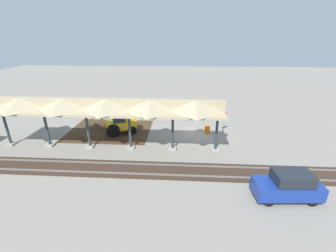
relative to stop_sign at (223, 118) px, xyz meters
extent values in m
plane|color=gray|center=(3.12, 0.78, -1.79)|extent=(120.00, 120.00, 0.00)
cube|color=#42301E|center=(12.68, 0.16, -1.78)|extent=(9.07, 7.00, 0.01)
cube|color=#9E998E|center=(1.35, 4.32, -1.69)|extent=(0.70, 0.70, 0.20)
cylinder|color=#2D383D|center=(1.35, 4.32, 0.01)|extent=(0.24, 0.24, 3.60)
cube|color=#9E998E|center=(5.36, 4.32, -1.69)|extent=(0.70, 0.70, 0.20)
cylinder|color=#2D383D|center=(5.36, 4.32, 0.01)|extent=(0.24, 0.24, 3.60)
cube|color=#9E998E|center=(9.36, 4.32, -1.69)|extent=(0.70, 0.70, 0.20)
cylinder|color=#2D383D|center=(9.36, 4.32, 0.01)|extent=(0.24, 0.24, 3.60)
cube|color=#9E998E|center=(13.36, 4.32, -1.69)|extent=(0.70, 0.70, 0.20)
cylinder|color=#2D383D|center=(13.36, 4.32, 0.01)|extent=(0.24, 0.24, 3.60)
cube|color=#9E998E|center=(17.36, 4.32, -1.69)|extent=(0.70, 0.70, 0.20)
cylinder|color=#2D383D|center=(17.36, 4.32, 0.01)|extent=(0.24, 0.24, 3.60)
cube|color=#9E998E|center=(21.37, 4.32, -1.69)|extent=(0.70, 0.70, 0.20)
cylinder|color=#2D383D|center=(21.37, 4.32, 0.01)|extent=(0.24, 0.24, 3.60)
cube|color=tan|center=(11.36, 4.32, 1.91)|extent=(21.21, 3.20, 0.20)
cube|color=tan|center=(11.36, 4.32, 2.56)|extent=(21.21, 0.20, 1.10)
pyramid|color=tan|center=(3.35, 4.32, 2.56)|extent=(3.60, 3.20, 1.10)
pyramid|color=tan|center=(7.36, 4.32, 2.56)|extent=(3.60, 3.20, 1.10)
pyramid|color=tan|center=(11.36, 4.32, 2.56)|extent=(3.60, 3.20, 1.10)
pyramid|color=tan|center=(15.36, 4.32, 2.56)|extent=(3.60, 3.20, 1.10)
pyramid|color=tan|center=(19.37, 4.32, 2.56)|extent=(3.60, 3.20, 1.10)
cube|color=slate|center=(3.12, 7.26, -1.71)|extent=(60.00, 0.08, 0.15)
cube|color=slate|center=(3.12, 8.69, -1.71)|extent=(60.00, 0.08, 0.15)
cube|color=#38281E|center=(3.12, 7.98, -1.77)|extent=(60.00, 2.58, 0.03)
cylinder|color=gray|center=(0.00, 0.00, -0.64)|extent=(0.06, 0.06, 2.28)
cylinder|color=red|center=(0.00, 0.00, 0.31)|extent=(0.71, 0.33, 0.76)
cube|color=yellow|center=(11.15, 0.82, -0.82)|extent=(3.45, 2.42, 0.90)
cube|color=#1E262D|center=(11.33, 0.90, 0.33)|extent=(1.65, 1.58, 1.40)
cube|color=yellow|center=(10.20, 0.43, -0.12)|extent=(1.48, 1.45, 0.50)
cylinder|color=black|center=(12.31, 0.52, -1.09)|extent=(1.41, 0.81, 1.40)
cylinder|color=black|center=(11.76, 1.85, -1.09)|extent=(1.41, 0.81, 1.40)
cylinder|color=black|center=(10.39, -0.20, -1.34)|extent=(0.95, 0.62, 0.90)
cylinder|color=black|center=(9.89, 1.00, -1.34)|extent=(0.95, 0.62, 0.90)
cylinder|color=yellow|center=(13.05, 1.61, 0.29)|extent=(1.05, 0.57, 1.41)
cylinder|color=yellow|center=(13.90, 1.96, 0.14)|extent=(1.05, 0.56, 1.69)
cube|color=#47474C|center=(14.33, 2.13, -0.66)|extent=(0.86, 0.97, 0.40)
cone|color=#42301E|center=(14.22, -0.50, -1.79)|extent=(4.70, 4.70, 1.78)
cube|color=navy|center=(-2.39, 10.76, -1.01)|extent=(4.30, 2.01, 0.95)
cube|color=#1E232B|center=(-2.60, 10.75, -0.17)|extent=(2.44, 1.68, 0.73)
cylinder|color=black|center=(-1.05, 11.58, -1.49)|extent=(0.61, 0.24, 0.60)
cylinder|color=black|center=(-0.96, 10.11, -1.49)|extent=(0.61, 0.24, 0.60)
cylinder|color=black|center=(-3.81, 11.41, -1.49)|extent=(0.61, 0.24, 0.60)
cylinder|color=black|center=(-3.72, 9.94, -1.49)|extent=(0.61, 0.24, 0.60)
cylinder|color=orange|center=(1.70, 0.24, -1.34)|extent=(0.56, 0.56, 0.90)
camera|label=1|loc=(4.62, 23.29, 8.23)|focal=24.00mm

